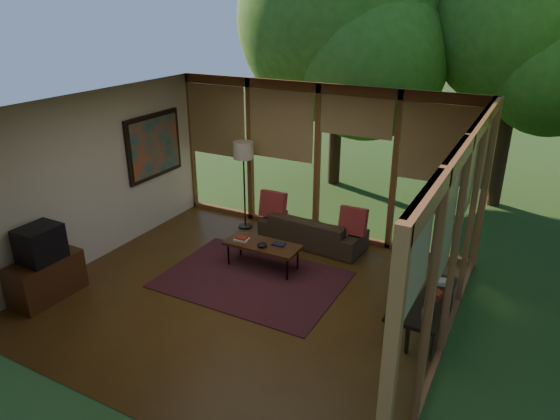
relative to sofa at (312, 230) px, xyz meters
The scene contains 25 objects.
floor 2.02m from the sofa, 94.58° to the right, with size 5.50×5.50×0.00m, color brown.
ceiling 3.15m from the sofa, 94.58° to the right, with size 5.50×5.50×0.00m, color silver.
wall_left 3.69m from the sofa, 145.50° to the right, with size 0.04×5.00×2.70m, color beige.
wall_front 4.63m from the sofa, 92.04° to the right, with size 5.50×0.04×2.70m, color beige.
window_wall_back 1.20m from the sofa, 107.77° to the left, with size 5.50×0.12×2.70m, color brown.
window_wall_right 3.45m from the sofa, 37.68° to the right, with size 0.12×5.00×2.70m, color brown.
tree_nw 4.79m from the sofa, 105.66° to the left, with size 4.41×4.41×5.83m.
tree_ne 5.49m from the sofa, 54.04° to the left, with size 3.32×3.32×5.25m.
rug 1.61m from the sofa, 100.45° to the right, with size 2.67×1.89×0.01m, color maroon.
sofa is the anchor object (origin of this frame).
pillow_left 0.83m from the sofa, behind, with size 0.47×0.16×0.47m, color maroon.
pillow_right 0.82m from the sofa, ahead, with size 0.45×0.15×0.45m, color maroon.
ct_book_lower 1.39m from the sofa, 119.88° to the right, with size 0.22×0.17×0.03m, color beige.
ct_book_upper 1.40m from the sofa, 119.88° to the right, with size 0.17×0.13×0.03m, color maroon.
ct_book_side 1.09m from the sofa, 94.76° to the right, with size 0.19×0.14×0.03m, color #161C32.
ct_bowl 1.30m from the sofa, 103.03° to the right, with size 0.16×0.16×0.07m, color black.
media_cabinet 4.25m from the sofa, 128.27° to the right, with size 0.50×1.00×0.60m, color #4C2A14.
television 4.27m from the sofa, 128.06° to the right, with size 0.45×0.55×0.50m, color black.
console_book_a 2.99m from the sofa, 41.38° to the right, with size 0.20×0.15×0.07m, color #32584F.
console_book_b 2.72m from the sofa, 34.22° to the right, with size 0.21×0.16×0.10m, color maroon.
console_book_c 2.51m from the sofa, 26.64° to the right, with size 0.21×0.15×0.06m, color beige.
floor_lamp 1.81m from the sofa, behind, with size 0.36×0.36×1.65m.
coffee_table 1.20m from the sofa, 106.44° to the right, with size 1.20×0.50×0.43m.
side_console 2.74m from the sofa, 35.09° to the right, with size 0.60×1.40×0.46m.
wall_painting 3.20m from the sofa, 168.20° to the right, with size 0.06×1.35×1.15m.
Camera 1 is at (3.36, -5.23, 3.89)m, focal length 32.00 mm.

